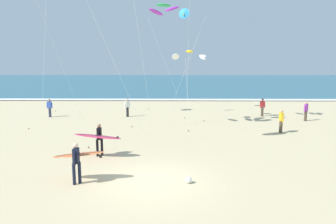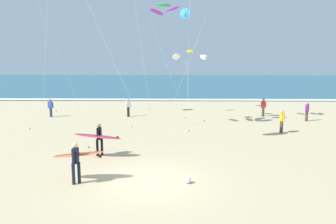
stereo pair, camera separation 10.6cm
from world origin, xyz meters
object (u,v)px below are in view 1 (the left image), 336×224
at_px(bystander_red_top, 262,107).
at_px(bystander_blue_top, 50,108).
at_px(surfer_trailing, 77,158).
at_px(bystander_white_top, 127,108).
at_px(kite_arc_golden_distant, 189,55).
at_px(kite_arc_emerald_near, 164,9).
at_px(bystander_yellow_top, 281,121).
at_px(kite_delta_cobalt_low, 184,14).
at_px(surfer_lead, 99,137).
at_px(bystander_purple_top, 306,111).
at_px(beach_ball, 188,180).

relative_size(bystander_red_top, bystander_blue_top, 1.00).
distance_m(surfer_trailing, bystander_red_top, 19.48).
bearing_deg(bystander_white_top, kite_arc_golden_distant, -34.66).
relative_size(kite_arc_emerald_near, bystander_red_top, 5.52).
bearing_deg(kite_arc_emerald_near, bystander_blue_top, 157.62).
relative_size(bystander_red_top, bystander_yellow_top, 1.00).
height_order(surfer_trailing, kite_arc_golden_distant, kite_arc_golden_distant).
relative_size(kite_arc_golden_distant, bystander_white_top, 3.54).
xyz_separation_m(kite_delta_cobalt_low, bystander_yellow_top, (6.35, -9.16, -8.25)).
xyz_separation_m(surfer_trailing, kite_arc_emerald_near, (3.23, 10.85, 7.37)).
relative_size(surfer_lead, surfer_trailing, 1.11).
relative_size(kite_delta_cobalt_low, bystander_purple_top, 6.06).
height_order(surfer_lead, surfer_trailing, same).
height_order(bystander_red_top, bystander_white_top, same).
distance_m(surfer_trailing, kite_arc_emerald_near, 13.51).
height_order(kite_arc_emerald_near, bystander_white_top, kite_arc_emerald_near).
bearing_deg(kite_arc_emerald_near, bystander_red_top, 29.03).
height_order(surfer_trailing, bystander_yellow_top, surfer_trailing).
distance_m(bystander_purple_top, bystander_white_top, 14.81).
distance_m(bystander_yellow_top, beach_ball, 11.41).
relative_size(kite_arc_emerald_near, kite_delta_cobalt_low, 0.91).
distance_m(kite_delta_cobalt_low, beach_ball, 20.40).
height_order(bystander_yellow_top, bystander_blue_top, same).
xyz_separation_m(surfer_trailing, kite_arc_golden_distant, (5.10, 11.63, 4.22)).
xyz_separation_m(bystander_red_top, bystander_blue_top, (-18.48, -0.60, 0.00)).
height_order(kite_delta_cobalt_low, kite_arc_golden_distant, kite_delta_cobalt_low).
relative_size(kite_delta_cobalt_low, bystander_red_top, 6.06).
height_order(kite_arc_golden_distant, bystander_white_top, kite_arc_golden_distant).
distance_m(kite_arc_emerald_near, bystander_red_top, 12.34).
bearing_deg(beach_ball, bystander_yellow_top, 53.70).
relative_size(surfer_trailing, kite_arc_emerald_near, 0.25).
xyz_separation_m(kite_arc_golden_distant, bystander_yellow_top, (6.14, -2.50, -4.45)).
height_order(kite_arc_emerald_near, bystander_purple_top, kite_arc_emerald_near).
bearing_deg(beach_ball, surfer_lead, 141.39).
relative_size(bystander_red_top, bystander_purple_top, 1.00).
relative_size(kite_arc_golden_distant, bystander_red_top, 3.54).
bearing_deg(bystander_blue_top, kite_arc_golden_distant, -15.66).
xyz_separation_m(bystander_purple_top, beach_ball, (-10.16, -13.50, -0.67)).
bearing_deg(kite_delta_cobalt_low, bystander_yellow_top, -55.25).
relative_size(bystander_purple_top, bystander_white_top, 1.00).
xyz_separation_m(kite_delta_cobalt_low, beach_ball, (-0.39, -18.34, -8.93)).
height_order(bystander_blue_top, beach_ball, bystander_blue_top).
bearing_deg(kite_arc_emerald_near, beach_ball, -83.37).
bearing_deg(bystander_purple_top, kite_delta_cobalt_low, 153.64).
relative_size(kite_delta_cobalt_low, kite_arc_golden_distant, 1.71).
bearing_deg(surfer_trailing, kite_arc_emerald_near, 73.41).
bearing_deg(bystander_yellow_top, kite_delta_cobalt_low, 124.75).
bearing_deg(kite_delta_cobalt_low, beach_ball, -91.21).
distance_m(kite_delta_cobalt_low, kite_arc_golden_distant, 7.67).
bearing_deg(bystander_white_top, surfer_trailing, -89.81).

